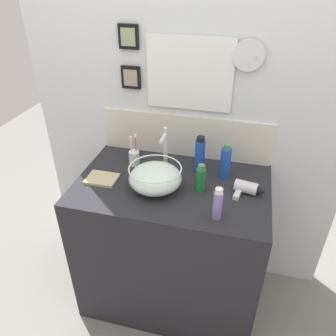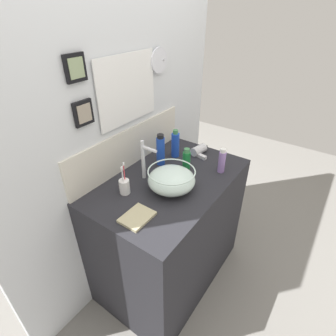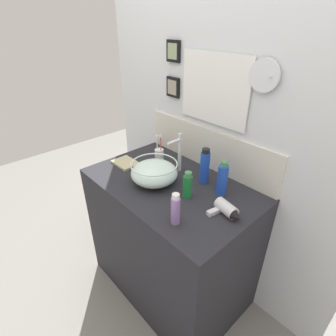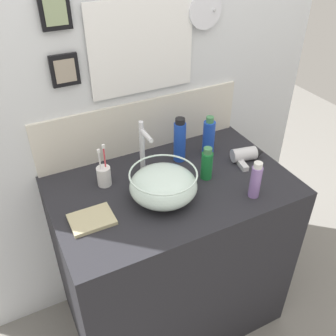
{
  "view_description": "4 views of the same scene",
  "coord_description": "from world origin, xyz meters",
  "px_view_note": "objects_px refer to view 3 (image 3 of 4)",
  "views": [
    {
      "loc": [
        0.35,
        -1.46,
        1.99
      ],
      "look_at": [
        -0.02,
        0.0,
        1.03
      ],
      "focal_mm": 35.0,
      "sensor_mm": 36.0,
      "label": 1
    },
    {
      "loc": [
        -1.14,
        -0.79,
        1.9
      ],
      "look_at": [
        -0.02,
        0.0,
        1.03
      ],
      "focal_mm": 28.0,
      "sensor_mm": 36.0,
      "label": 2
    },
    {
      "loc": [
        0.99,
        -0.93,
        1.82
      ],
      "look_at": [
        -0.02,
        0.0,
        1.03
      ],
      "focal_mm": 28.0,
      "sensor_mm": 36.0,
      "label": 3
    },
    {
      "loc": [
        -0.62,
        -1.18,
        1.97
      ],
      "look_at": [
        -0.02,
        0.0,
        1.03
      ],
      "focal_mm": 40.0,
      "sensor_mm": 36.0,
      "label": 4
    }
  ],
  "objects_px": {
    "lotion_bottle": "(188,185)",
    "soap_dispenser": "(175,209)",
    "shampoo_bottle": "(205,166)",
    "hand_towel": "(126,163)",
    "toothbrush_cup": "(159,155)",
    "glass_bowl_sink": "(154,173)",
    "spray_bottle": "(222,179)",
    "faucet": "(179,151)",
    "hair_drier": "(227,210)"
  },
  "relations": [
    {
      "from": "faucet",
      "to": "hair_drier",
      "type": "height_order",
      "value": "faucet"
    },
    {
      "from": "toothbrush_cup",
      "to": "soap_dispenser",
      "type": "relative_size",
      "value": 1.18
    },
    {
      "from": "toothbrush_cup",
      "to": "shampoo_bottle",
      "type": "height_order",
      "value": "shampoo_bottle"
    },
    {
      "from": "soap_dispenser",
      "to": "hand_towel",
      "type": "distance_m",
      "value": 0.7
    },
    {
      "from": "glass_bowl_sink",
      "to": "lotion_bottle",
      "type": "xyz_separation_m",
      "value": [
        0.24,
        0.04,
        0.0
      ]
    },
    {
      "from": "faucet",
      "to": "lotion_bottle",
      "type": "xyz_separation_m",
      "value": [
        0.24,
        -0.16,
        -0.08
      ]
    },
    {
      "from": "hair_drier",
      "to": "hand_towel",
      "type": "bearing_deg",
      "value": -174.61
    },
    {
      "from": "toothbrush_cup",
      "to": "lotion_bottle",
      "type": "xyz_separation_m",
      "value": [
        0.43,
        -0.16,
        0.03
      ]
    },
    {
      "from": "lotion_bottle",
      "to": "hand_towel",
      "type": "height_order",
      "value": "lotion_bottle"
    },
    {
      "from": "glass_bowl_sink",
      "to": "shampoo_bottle",
      "type": "height_order",
      "value": "shampoo_bottle"
    },
    {
      "from": "glass_bowl_sink",
      "to": "shampoo_bottle",
      "type": "bearing_deg",
      "value": 48.93
    },
    {
      "from": "faucet",
      "to": "lotion_bottle",
      "type": "bearing_deg",
      "value": -33.76
    },
    {
      "from": "shampoo_bottle",
      "to": "lotion_bottle",
      "type": "relative_size",
      "value": 1.41
    },
    {
      "from": "hair_drier",
      "to": "faucet",
      "type": "bearing_deg",
      "value": 165.49
    },
    {
      "from": "hair_drier",
      "to": "glass_bowl_sink",
      "type": "bearing_deg",
      "value": -171.06
    },
    {
      "from": "glass_bowl_sink",
      "to": "lotion_bottle",
      "type": "height_order",
      "value": "lotion_bottle"
    },
    {
      "from": "soap_dispenser",
      "to": "shampoo_bottle",
      "type": "relative_size",
      "value": 0.76
    },
    {
      "from": "hair_drier",
      "to": "hand_towel",
      "type": "relative_size",
      "value": 0.99
    },
    {
      "from": "shampoo_bottle",
      "to": "hand_towel",
      "type": "bearing_deg",
      "value": -156.1
    },
    {
      "from": "soap_dispenser",
      "to": "hand_towel",
      "type": "xyz_separation_m",
      "value": [
        -0.67,
        0.16,
        -0.07
      ]
    },
    {
      "from": "faucet",
      "to": "soap_dispenser",
      "type": "xyz_separation_m",
      "value": [
        0.35,
        -0.37,
        -0.07
      ]
    },
    {
      "from": "glass_bowl_sink",
      "to": "faucet",
      "type": "bearing_deg",
      "value": 90.0
    },
    {
      "from": "hair_drier",
      "to": "toothbrush_cup",
      "type": "bearing_deg",
      "value": 169.44
    },
    {
      "from": "soap_dispenser",
      "to": "toothbrush_cup",
      "type": "bearing_deg",
      "value": 146.27
    },
    {
      "from": "toothbrush_cup",
      "to": "soap_dispenser",
      "type": "bearing_deg",
      "value": -33.73
    },
    {
      "from": "hair_drier",
      "to": "hand_towel",
      "type": "height_order",
      "value": "hair_drier"
    },
    {
      "from": "toothbrush_cup",
      "to": "glass_bowl_sink",
      "type": "bearing_deg",
      "value": -46.72
    },
    {
      "from": "soap_dispenser",
      "to": "glass_bowl_sink",
      "type": "bearing_deg",
      "value": 155.63
    },
    {
      "from": "toothbrush_cup",
      "to": "shampoo_bottle",
      "type": "distance_m",
      "value": 0.4
    },
    {
      "from": "faucet",
      "to": "soap_dispenser",
      "type": "bearing_deg",
      "value": -45.86
    },
    {
      "from": "hair_drier",
      "to": "soap_dispenser",
      "type": "bearing_deg",
      "value": -120.02
    },
    {
      "from": "glass_bowl_sink",
      "to": "spray_bottle",
      "type": "distance_m",
      "value": 0.41
    },
    {
      "from": "lotion_bottle",
      "to": "soap_dispenser",
      "type": "bearing_deg",
      "value": -60.88
    },
    {
      "from": "hair_drier",
      "to": "spray_bottle",
      "type": "height_order",
      "value": "spray_bottle"
    },
    {
      "from": "lotion_bottle",
      "to": "spray_bottle",
      "type": "distance_m",
      "value": 0.2
    },
    {
      "from": "hair_drier",
      "to": "toothbrush_cup",
      "type": "distance_m",
      "value": 0.7
    },
    {
      "from": "lotion_bottle",
      "to": "hand_towel",
      "type": "xyz_separation_m",
      "value": [
        -0.56,
        -0.04,
        -0.07
      ]
    },
    {
      "from": "hair_drier",
      "to": "shampoo_bottle",
      "type": "distance_m",
      "value": 0.34
    },
    {
      "from": "toothbrush_cup",
      "to": "hand_towel",
      "type": "distance_m",
      "value": 0.24
    },
    {
      "from": "hair_drier",
      "to": "soap_dispenser",
      "type": "relative_size",
      "value": 0.99
    },
    {
      "from": "faucet",
      "to": "lotion_bottle",
      "type": "distance_m",
      "value": 0.3
    },
    {
      "from": "shampoo_bottle",
      "to": "hand_towel",
      "type": "xyz_separation_m",
      "value": [
        -0.52,
        -0.23,
        -0.1
      ]
    },
    {
      "from": "soap_dispenser",
      "to": "shampoo_bottle",
      "type": "height_order",
      "value": "shampoo_bottle"
    },
    {
      "from": "toothbrush_cup",
      "to": "shampoo_bottle",
      "type": "xyz_separation_m",
      "value": [
        0.39,
        0.03,
        0.06
      ]
    },
    {
      "from": "toothbrush_cup",
      "to": "spray_bottle",
      "type": "distance_m",
      "value": 0.55
    },
    {
      "from": "hand_towel",
      "to": "toothbrush_cup",
      "type": "bearing_deg",
      "value": 58.55
    },
    {
      "from": "glass_bowl_sink",
      "to": "hand_towel",
      "type": "relative_size",
      "value": 1.66
    },
    {
      "from": "shampoo_bottle",
      "to": "hand_towel",
      "type": "height_order",
      "value": "shampoo_bottle"
    },
    {
      "from": "toothbrush_cup",
      "to": "shampoo_bottle",
      "type": "bearing_deg",
      "value": 3.76
    },
    {
      "from": "glass_bowl_sink",
      "to": "hair_drier",
      "type": "bearing_deg",
      "value": 8.94
    }
  ]
}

